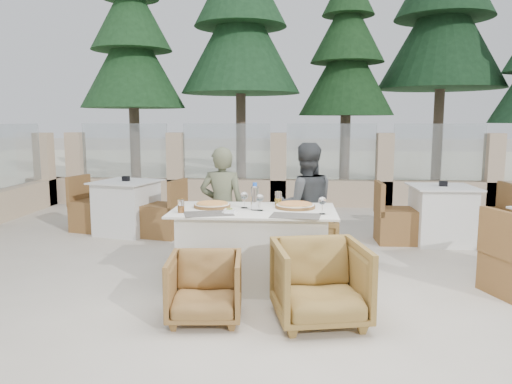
# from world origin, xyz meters

# --- Properties ---
(ground) EXTENTS (80.00, 80.00, 0.00)m
(ground) POSITION_xyz_m (0.00, 0.00, 0.00)
(ground) COLOR beige
(ground) RESTS_ON ground
(sand_patch) EXTENTS (30.00, 16.00, 0.01)m
(sand_patch) POSITION_xyz_m (0.00, 14.00, 0.01)
(sand_patch) COLOR #FAF2CD
(sand_patch) RESTS_ON ground
(perimeter_wall_far) EXTENTS (10.00, 0.34, 1.60)m
(perimeter_wall_far) POSITION_xyz_m (0.00, 4.80, 0.80)
(perimeter_wall_far) COLOR #CCB090
(perimeter_wall_far) RESTS_ON ground
(pine_far_left) EXTENTS (2.42, 2.42, 5.50)m
(pine_far_left) POSITION_xyz_m (-3.50, 7.00, 2.75)
(pine_far_left) COLOR #204B23
(pine_far_left) RESTS_ON ground
(pine_mid_left) EXTENTS (2.86, 2.86, 6.50)m
(pine_mid_left) POSITION_xyz_m (-1.00, 7.50, 3.25)
(pine_mid_left) COLOR #1F4A26
(pine_mid_left) RESTS_ON ground
(pine_centre) EXTENTS (2.20, 2.20, 5.00)m
(pine_centre) POSITION_xyz_m (1.50, 7.20, 2.50)
(pine_centre) COLOR #1B401C
(pine_centre) RESTS_ON ground
(pine_mid_right) EXTENTS (2.99, 2.99, 6.80)m
(pine_mid_right) POSITION_xyz_m (3.80, 7.80, 3.40)
(pine_mid_right) COLOR #18391E
(pine_mid_right) RESTS_ON ground
(dining_table) EXTENTS (1.60, 0.90, 0.77)m
(dining_table) POSITION_xyz_m (-0.10, 0.06, 0.39)
(dining_table) COLOR silver
(dining_table) RESTS_ON ground
(placemat_near_left) EXTENTS (0.52, 0.41, 0.00)m
(placemat_near_left) POSITION_xyz_m (-0.51, -0.20, 0.77)
(placemat_near_left) COLOR #555049
(placemat_near_left) RESTS_ON dining_table
(placemat_near_right) EXTENTS (0.48, 0.35, 0.00)m
(placemat_near_right) POSITION_xyz_m (0.30, -0.25, 0.77)
(placemat_near_right) COLOR #58534C
(placemat_near_right) RESTS_ON dining_table
(pizza_left) EXTENTS (0.45, 0.45, 0.05)m
(pizza_left) POSITION_xyz_m (-0.53, 0.15, 0.79)
(pizza_left) COLOR orange
(pizza_left) RESTS_ON dining_table
(pizza_right) EXTENTS (0.47, 0.47, 0.05)m
(pizza_right) POSITION_xyz_m (0.30, 0.17, 0.80)
(pizza_right) COLOR #D8581D
(pizza_right) RESTS_ON dining_table
(water_bottle) EXTENTS (0.10, 0.10, 0.27)m
(water_bottle) POSITION_xyz_m (-0.09, 0.03, 0.90)
(water_bottle) COLOR #ABC5E1
(water_bottle) RESTS_ON dining_table
(wine_glass_centre) EXTENTS (0.09, 0.09, 0.18)m
(wine_glass_centre) POSITION_xyz_m (-0.20, 0.13, 0.86)
(wine_glass_centre) COLOR silver
(wine_glass_centre) RESTS_ON dining_table
(wine_glass_near) EXTENTS (0.10, 0.10, 0.18)m
(wine_glass_near) POSITION_xyz_m (-0.04, -0.00, 0.86)
(wine_glass_near) COLOR silver
(wine_glass_near) RESTS_ON dining_table
(wine_glass_corner) EXTENTS (0.09, 0.09, 0.18)m
(wine_glass_corner) POSITION_xyz_m (0.55, -0.14, 0.86)
(wine_glass_corner) COLOR silver
(wine_glass_corner) RESTS_ON dining_table
(beer_glass_left) EXTENTS (0.07, 0.07, 0.13)m
(beer_glass_left) POSITION_xyz_m (-0.78, -0.16, 0.83)
(beer_glass_left) COLOR #C46C1B
(beer_glass_left) RESTS_ON dining_table
(beer_glass_right) EXTENTS (0.08, 0.08, 0.14)m
(beer_glass_right) POSITION_xyz_m (0.13, 0.33, 0.84)
(beer_glass_right) COLOR gold
(beer_glass_right) RESTS_ON dining_table
(olive_dish) EXTENTS (0.14, 0.14, 0.04)m
(olive_dish) POSITION_xyz_m (-0.32, -0.13, 0.79)
(olive_dish) COLOR white
(olive_dish) RESTS_ON dining_table
(armchair_far_left) EXTENTS (0.87, 0.89, 0.67)m
(armchair_far_left) POSITION_xyz_m (-0.42, 0.63, 0.33)
(armchair_far_left) COLOR olive
(armchair_far_left) RESTS_ON ground
(armchair_far_right) EXTENTS (0.64, 0.66, 0.58)m
(armchair_far_right) POSITION_xyz_m (0.47, 0.78, 0.29)
(armchair_far_right) COLOR brown
(armchair_far_right) RESTS_ON ground
(armchair_near_left) EXTENTS (0.64, 0.65, 0.55)m
(armchair_near_left) POSITION_xyz_m (-0.44, -0.84, 0.28)
(armchair_near_left) COLOR olive
(armchair_near_left) RESTS_ON ground
(armchair_near_right) EXTENTS (0.84, 0.86, 0.67)m
(armchair_near_right) POSITION_xyz_m (0.50, -0.82, 0.33)
(armchair_near_right) COLOR olive
(armchair_near_right) RESTS_ON ground
(diner_left) EXTENTS (0.51, 0.34, 1.36)m
(diner_left) POSITION_xyz_m (-0.50, 0.62, 0.68)
(diner_left) COLOR #575C43
(diner_left) RESTS_ON ground
(diner_right) EXTENTS (0.75, 0.62, 1.40)m
(diner_right) POSITION_xyz_m (0.42, 0.72, 0.70)
(diner_right) COLOR #3B3E40
(diner_right) RESTS_ON ground
(bg_table_a) EXTENTS (1.79, 1.21, 0.77)m
(bg_table_a) POSITION_xyz_m (-2.12, 2.22, 0.39)
(bg_table_a) COLOR silver
(bg_table_a) RESTS_ON ground
(bg_table_b) EXTENTS (1.66, 0.85, 0.77)m
(bg_table_b) POSITION_xyz_m (2.26, 1.97, 0.39)
(bg_table_b) COLOR white
(bg_table_b) RESTS_ON ground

